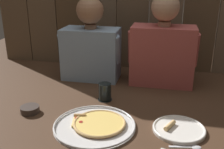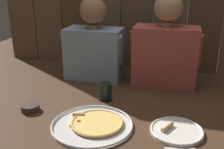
{
  "view_description": "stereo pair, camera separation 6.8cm",
  "coord_description": "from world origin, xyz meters",
  "px_view_note": "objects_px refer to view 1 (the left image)",
  "views": [
    {
      "loc": [
        0.27,
        -1.25,
        0.69
      ],
      "look_at": [
        -0.01,
        0.1,
        0.18
      ],
      "focal_mm": 43.08,
      "sensor_mm": 36.0,
      "label": 1
    },
    {
      "loc": [
        0.34,
        -1.24,
        0.69
      ],
      "look_at": [
        -0.01,
        0.1,
        0.18
      ],
      "focal_mm": 43.08,
      "sensor_mm": 36.0,
      "label": 2
    }
  ],
  "objects_px": {
    "dinner_plate": "(179,129)",
    "dipping_bowl": "(30,109)",
    "diner_left": "(91,43)",
    "drinking_glass": "(105,92)",
    "pizza_tray": "(96,124)",
    "diner_right": "(163,45)"
  },
  "relations": [
    {
      "from": "pizza_tray",
      "to": "dipping_bowl",
      "type": "relative_size",
      "value": 3.97
    },
    {
      "from": "drinking_glass",
      "to": "diner_left",
      "type": "height_order",
      "value": "diner_left"
    },
    {
      "from": "pizza_tray",
      "to": "dinner_plate",
      "type": "bearing_deg",
      "value": 6.1
    },
    {
      "from": "dinner_plate",
      "to": "drinking_glass",
      "type": "relative_size",
      "value": 2.43
    },
    {
      "from": "pizza_tray",
      "to": "diner_left",
      "type": "bearing_deg",
      "value": 107.87
    },
    {
      "from": "diner_left",
      "to": "diner_right",
      "type": "relative_size",
      "value": 0.95
    },
    {
      "from": "pizza_tray",
      "to": "diner_right",
      "type": "distance_m",
      "value": 0.74
    },
    {
      "from": "diner_left",
      "to": "pizza_tray",
      "type": "bearing_deg",
      "value": -72.13
    },
    {
      "from": "dinner_plate",
      "to": "dipping_bowl",
      "type": "relative_size",
      "value": 2.46
    },
    {
      "from": "pizza_tray",
      "to": "diner_right",
      "type": "relative_size",
      "value": 0.67
    },
    {
      "from": "pizza_tray",
      "to": "diner_left",
      "type": "distance_m",
      "value": 0.71
    },
    {
      "from": "pizza_tray",
      "to": "drinking_glass",
      "type": "distance_m",
      "value": 0.3
    },
    {
      "from": "dinner_plate",
      "to": "drinking_glass",
      "type": "distance_m",
      "value": 0.49
    },
    {
      "from": "pizza_tray",
      "to": "drinking_glass",
      "type": "xyz_separation_m",
      "value": [
        -0.03,
        0.3,
        0.04
      ]
    },
    {
      "from": "dipping_bowl",
      "to": "diner_left",
      "type": "bearing_deg",
      "value": 72.55
    },
    {
      "from": "dipping_bowl",
      "to": "dinner_plate",
      "type": "bearing_deg",
      "value": -1.41
    },
    {
      "from": "dipping_bowl",
      "to": "diner_right",
      "type": "bearing_deg",
      "value": 40.56
    },
    {
      "from": "dinner_plate",
      "to": "drinking_glass",
      "type": "height_order",
      "value": "drinking_glass"
    },
    {
      "from": "drinking_glass",
      "to": "dipping_bowl",
      "type": "relative_size",
      "value": 1.01
    },
    {
      "from": "dinner_plate",
      "to": "diner_left",
      "type": "bearing_deg",
      "value": 135.34
    },
    {
      "from": "diner_right",
      "to": "dipping_bowl",
      "type": "bearing_deg",
      "value": -139.44
    },
    {
      "from": "diner_left",
      "to": "diner_right",
      "type": "height_order",
      "value": "diner_right"
    }
  ]
}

